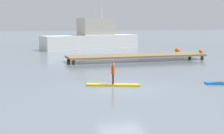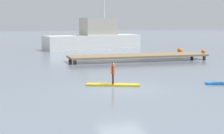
# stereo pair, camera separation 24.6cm
# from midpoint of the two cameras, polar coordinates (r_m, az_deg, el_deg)

# --- Properties ---
(ground_plane) EXTENTS (240.00, 240.00, 0.00)m
(ground_plane) POSITION_cam_midpoint_polar(r_m,az_deg,el_deg) (19.04, 1.19, -3.44)
(ground_plane) COLOR slate
(paddleboard_near) EXTENTS (3.01, 1.58, 0.10)m
(paddleboard_near) POSITION_cam_midpoint_polar(r_m,az_deg,el_deg) (19.68, -0.18, -2.93)
(paddleboard_near) COLOR gold
(paddleboard_near) RESTS_ON ground
(paddler_child_solo) EXTENTS (0.27, 0.39, 1.28)m
(paddler_child_solo) POSITION_cam_midpoint_polar(r_m,az_deg,el_deg) (19.55, -0.19, -0.83)
(paddler_child_solo) COLOR #4C1419
(paddler_child_solo) RESTS_ON paddleboard_near
(fishing_boat_white_large) EXTENTS (13.39, 5.93, 10.70)m
(fishing_boat_white_large) POSITION_cam_midpoint_polar(r_m,az_deg,el_deg) (46.53, -3.48, 4.78)
(fishing_boat_white_large) COLOR silver
(fishing_boat_white_large) RESTS_ON ground
(motor_boat_small_navy) EXTENTS (6.10, 2.15, 5.89)m
(motor_boat_small_navy) POSITION_cam_midpoint_polar(r_m,az_deg,el_deg) (59.65, -3.09, 4.71)
(motor_boat_small_navy) COLOR #2D5638
(motor_boat_small_navy) RESTS_ON ground
(floating_dock) EXTENTS (13.00, 2.90, 0.55)m
(floating_dock) POSITION_cam_midpoint_polar(r_m,az_deg,el_deg) (32.37, 3.87, 1.86)
(floating_dock) COLOR #846B4C
(floating_dock) RESTS_ON ground
(mooring_buoy_near) EXTENTS (0.46, 0.46, 0.46)m
(mooring_buoy_near) POSITION_cam_midpoint_polar(r_m,az_deg,el_deg) (40.96, 14.19, 2.51)
(mooring_buoy_near) COLOR orange
(mooring_buoy_near) RESTS_ON ground
(mooring_buoy_mid) EXTENTS (0.58, 0.58, 0.58)m
(mooring_buoy_mid) POSITION_cam_midpoint_polar(r_m,az_deg,el_deg) (41.07, 10.49, 2.71)
(mooring_buoy_mid) COLOR orange
(mooring_buoy_mid) RESTS_ON ground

